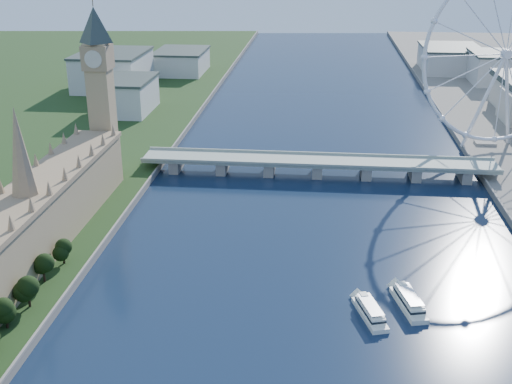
# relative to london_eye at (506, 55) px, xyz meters

# --- Properties ---
(parliament_range) EXTENTS (24.00, 200.00, 70.00)m
(parliament_range) POSITION_rel_london_eye_xyz_m (-247.98, -185.08, -49.04)
(parliament_range) COLOR tan
(parliament_range) RESTS_ON ground
(big_ben) EXTENTS (20.02, 20.02, 110.00)m
(big_ben) POSITION_rel_london_eye_xyz_m (-247.98, -77.08, -0.95)
(big_ben) COLOR tan
(big_ben) RESTS_ON ground
(westminster_bridge) EXTENTS (220.00, 22.00, 9.50)m
(westminster_bridge) POSITION_rel_london_eye_xyz_m (-119.98, -55.08, -60.89)
(westminster_bridge) COLOR gray
(westminster_bridge) RESTS_ON ground
(london_eye) EXTENTS (113.60, 39.12, 124.30)m
(london_eye) POSITION_rel_london_eye_xyz_m (0.00, 0.00, 0.00)
(london_eye) COLOR silver
(london_eye) RESTS_ON ground
(city_skyline) EXTENTS (505.00, 280.00, 32.00)m
(city_skyline) POSITION_rel_london_eye_xyz_m (-80.75, 205.00, -50.56)
(city_skyline) COLOR beige
(city_skyline) RESTS_ON ground
(tour_boat_near) EXTENTS (14.82, 28.62, 6.11)m
(tour_boat_near) POSITION_rel_london_eye_xyz_m (-97.39, -216.64, -67.52)
(tour_boat_near) COLOR white
(tour_boat_near) RESTS_ON ground
(tour_boat_far) EXTENTS (14.39, 30.57, 6.54)m
(tour_boat_far) POSITION_rel_london_eye_xyz_m (-81.41, -207.91, -67.52)
(tour_boat_far) COLOR silver
(tour_boat_far) RESTS_ON ground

